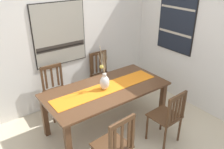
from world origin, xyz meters
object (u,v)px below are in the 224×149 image
at_px(centerpiece_vase, 104,81).
at_px(chair_2, 168,116).
at_px(painting_on_back_wall, 60,34).
at_px(painting_on_side_wall, 176,23).
at_px(chair_3, 115,146).
at_px(dining_table, 106,93).
at_px(chair_0, 56,90).
at_px(chair_1, 102,74).

xyz_separation_m(centerpiece_vase, chair_2, (0.57, -0.86, -0.41)).
height_order(painting_on_back_wall, painting_on_side_wall, painting_on_side_wall).
bearing_deg(painting_on_back_wall, chair_3, -98.30).
bearing_deg(chair_2, dining_table, 121.17).
distance_m(dining_table, chair_3, 1.05).
xyz_separation_m(dining_table, chair_0, (-0.51, 0.88, -0.17)).
bearing_deg(painting_on_side_wall, dining_table, -174.82).
height_order(centerpiece_vase, chair_2, centerpiece_vase).
bearing_deg(chair_3, chair_1, 60.25).
xyz_separation_m(painting_on_back_wall, painting_on_side_wall, (2.00, -0.99, 0.12)).
height_order(dining_table, centerpiece_vase, centerpiece_vase).
distance_m(painting_on_back_wall, painting_on_side_wall, 2.23).
height_order(dining_table, painting_on_side_wall, painting_on_side_wall).
distance_m(chair_1, chair_2, 1.79).
height_order(dining_table, chair_3, chair_3).
bearing_deg(painting_on_side_wall, chair_3, -155.14).
bearing_deg(chair_0, chair_1, 2.15).
distance_m(centerpiece_vase, chair_3, 1.08).
height_order(dining_table, chair_2, chair_2).
bearing_deg(chair_1, dining_table, -119.94).
relative_size(chair_1, chair_2, 1.04).
height_order(chair_2, painting_on_back_wall, painting_on_back_wall).
xyz_separation_m(dining_table, chair_3, (-0.51, -0.90, -0.16)).
bearing_deg(chair_0, painting_on_side_wall, -17.32).
height_order(chair_0, chair_1, chair_1).
bearing_deg(painting_on_back_wall, chair_1, -17.65).
height_order(dining_table, chair_1, chair_1).
relative_size(dining_table, chair_0, 2.13).
relative_size(centerpiece_vase, chair_1, 0.75).
xyz_separation_m(dining_table, chair_1, (0.53, 0.92, -0.16)).
height_order(chair_0, chair_3, chair_3).
relative_size(dining_table, centerpiece_vase, 2.77).
xyz_separation_m(chair_0, chair_2, (1.04, -1.75, 0.01)).
bearing_deg(dining_table, chair_1, 60.06).
distance_m(chair_2, painting_on_side_wall, 1.94).
distance_m(chair_0, chair_2, 2.03).
bearing_deg(chair_3, painting_on_back_wall, 81.70).
bearing_deg(painting_on_side_wall, centerpiece_vase, -174.47).
bearing_deg(centerpiece_vase, chair_3, -117.71).
bearing_deg(chair_1, painting_on_back_wall, 162.35).
xyz_separation_m(chair_0, chair_3, (-0.00, -1.78, 0.01)).
bearing_deg(chair_1, chair_3, -119.75).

